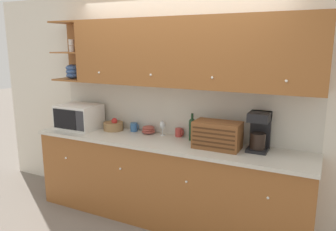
% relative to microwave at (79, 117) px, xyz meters
% --- Properties ---
extents(ground_plane, '(24.00, 24.00, 0.00)m').
position_rel_microwave_xyz_m(ground_plane, '(1.22, 0.28, -1.11)').
color(ground_plane, slate).
extents(wall_back, '(5.56, 0.06, 2.60)m').
position_rel_microwave_xyz_m(wall_back, '(1.22, 0.31, 0.19)').
color(wall_back, silver).
rests_on(wall_back, ground_plane).
extents(counter_unit, '(3.18, 0.61, 0.95)m').
position_rel_microwave_xyz_m(counter_unit, '(1.22, -0.01, -0.63)').
color(counter_unit, '#935628').
rests_on(counter_unit, ground_plane).
extents(backsplash_panel, '(3.16, 0.01, 0.60)m').
position_rel_microwave_xyz_m(backsplash_panel, '(1.22, 0.27, 0.15)').
color(backsplash_panel, beige).
rests_on(backsplash_panel, counter_unit).
extents(upper_cabinets, '(3.16, 0.36, 0.73)m').
position_rel_microwave_xyz_m(upper_cabinets, '(1.38, 0.11, 0.81)').
color(upper_cabinets, '#935628').
rests_on(upper_cabinets, backsplash_panel).
extents(microwave, '(0.51, 0.40, 0.30)m').
position_rel_microwave_xyz_m(microwave, '(0.00, 0.00, 0.00)').
color(microwave, silver).
rests_on(microwave, counter_unit).
extents(fruit_basket, '(0.24, 0.24, 0.16)m').
position_rel_microwave_xyz_m(fruit_basket, '(0.44, 0.11, -0.10)').
color(fruit_basket, '#937047').
rests_on(fruit_basket, counter_unit).
extents(mug, '(0.10, 0.09, 0.10)m').
position_rel_microwave_xyz_m(mug, '(0.70, 0.18, -0.10)').
color(mug, '#38669E').
rests_on(mug, counter_unit).
extents(bowl_stack_on_counter, '(0.16, 0.16, 0.09)m').
position_rel_microwave_xyz_m(bowl_stack_on_counter, '(0.91, 0.17, -0.11)').
color(bowl_stack_on_counter, '#9E473D').
rests_on(bowl_stack_on_counter, counter_unit).
extents(wine_glass, '(0.07, 0.07, 0.17)m').
position_rel_microwave_xyz_m(wine_glass, '(1.10, 0.17, -0.03)').
color(wine_glass, silver).
rests_on(wine_glass, counter_unit).
extents(mug_blue_second, '(0.09, 0.08, 0.10)m').
position_rel_microwave_xyz_m(mug_blue_second, '(1.30, 0.21, -0.10)').
color(mug_blue_second, '#B73D38').
rests_on(mug_blue_second, counter_unit).
extents(wine_bottle, '(0.07, 0.07, 0.30)m').
position_rel_microwave_xyz_m(wine_bottle, '(1.48, 0.15, -0.02)').
color(wine_bottle, '#19381E').
rests_on(wine_bottle, counter_unit).
extents(bread_box, '(0.48, 0.27, 0.28)m').
position_rel_microwave_xyz_m(bread_box, '(1.83, -0.01, -0.01)').
color(bread_box, brown).
rests_on(bread_box, counter_unit).
extents(coffee_maker, '(0.20, 0.24, 0.39)m').
position_rel_microwave_xyz_m(coffee_maker, '(2.22, 0.11, 0.05)').
color(coffee_maker, black).
rests_on(coffee_maker, counter_unit).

